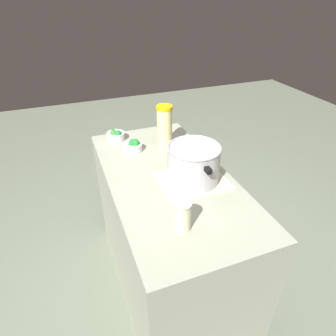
{
  "coord_description": "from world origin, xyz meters",
  "views": [
    {
      "loc": [
        1.21,
        -0.46,
        1.77
      ],
      "look_at": [
        0.0,
        0.0,
        0.95
      ],
      "focal_mm": 30.88,
      "sensor_mm": 36.0,
      "label": 1
    }
  ],
  "objects_px": {
    "broccoli_bowl_front": "(133,146)",
    "cooking_pot": "(194,163)",
    "broccoli_bowl_center": "(116,135)",
    "mason_jar": "(182,216)",
    "lemonade_pitcher": "(164,127)"
  },
  "relations": [
    {
      "from": "broccoli_bowl_front",
      "to": "cooking_pot",
      "type": "bearing_deg",
      "value": 25.41
    },
    {
      "from": "broccoli_bowl_center",
      "to": "mason_jar",
      "type": "bearing_deg",
      "value": 5.18
    },
    {
      "from": "mason_jar",
      "to": "broccoli_bowl_front",
      "type": "distance_m",
      "value": 0.73
    },
    {
      "from": "cooking_pot",
      "to": "broccoli_bowl_front",
      "type": "distance_m",
      "value": 0.48
    },
    {
      "from": "broccoli_bowl_front",
      "to": "broccoli_bowl_center",
      "type": "height_order",
      "value": "broccoli_bowl_front"
    },
    {
      "from": "cooking_pot",
      "to": "mason_jar",
      "type": "relative_size",
      "value": 2.51
    },
    {
      "from": "lemonade_pitcher",
      "to": "broccoli_bowl_front",
      "type": "xyz_separation_m",
      "value": [
        -0.02,
        -0.2,
        -0.1
      ]
    },
    {
      "from": "cooking_pot",
      "to": "broccoli_bowl_front",
      "type": "relative_size",
      "value": 2.92
    },
    {
      "from": "cooking_pot",
      "to": "broccoli_bowl_center",
      "type": "height_order",
      "value": "cooking_pot"
    },
    {
      "from": "lemonade_pitcher",
      "to": "cooking_pot",
      "type": "bearing_deg",
      "value": 0.65
    },
    {
      "from": "cooking_pot",
      "to": "mason_jar",
      "type": "height_order",
      "value": "cooking_pot"
    },
    {
      "from": "broccoli_bowl_front",
      "to": "mason_jar",
      "type": "bearing_deg",
      "value": 1.14
    },
    {
      "from": "cooking_pot",
      "to": "broccoli_bowl_center",
      "type": "distance_m",
      "value": 0.68
    },
    {
      "from": "cooking_pot",
      "to": "broccoli_bowl_front",
      "type": "xyz_separation_m",
      "value": [
        -0.43,
        -0.2,
        -0.08
      ]
    },
    {
      "from": "mason_jar",
      "to": "broccoli_bowl_center",
      "type": "distance_m",
      "value": 0.92
    }
  ]
}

